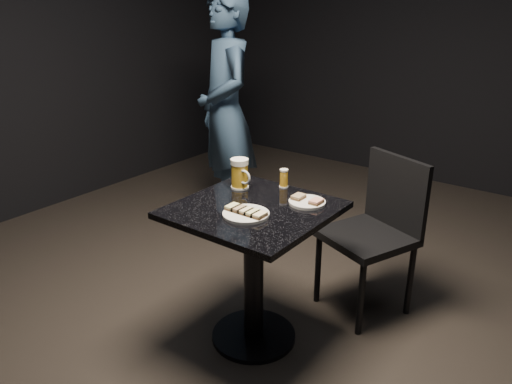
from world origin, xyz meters
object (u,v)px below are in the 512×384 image
at_px(plate_large, 246,214).
at_px(beer_tumbler, 284,178).
at_px(patron, 226,113).
at_px(chair, 377,226).
at_px(plate_small, 307,202).
at_px(beer_mug, 240,174).
at_px(table, 254,252).

bearing_deg(plate_large, beer_tumbler, 99.57).
bearing_deg(patron, chair, 17.29).
relative_size(plate_small, chair, 0.20).
relative_size(plate_large, patron, 0.12).
bearing_deg(beer_mug, patron, 133.52).
bearing_deg(beer_mug, beer_tumbler, 40.78).
bearing_deg(table, patron, 135.14).
height_order(patron, beer_tumbler, patron).
bearing_deg(chair, table, -117.93).
bearing_deg(plate_small, plate_large, -117.04).
bearing_deg(plate_small, chair, 70.24).
bearing_deg(chair, plate_small, -109.76).
xyz_separation_m(plate_small, patron, (-1.23, 0.86, 0.13)).
xyz_separation_m(plate_large, beer_mug, (-0.24, 0.26, 0.07)).
bearing_deg(chair, patron, 164.91).
height_order(plate_large, plate_small, same).
relative_size(beer_mug, beer_tumbler, 1.61).
xyz_separation_m(plate_large, table, (-0.03, 0.10, -0.25)).
height_order(table, beer_mug, beer_mug).
distance_m(beer_mug, chair, 0.83).
bearing_deg(table, plate_small, 46.12).
bearing_deg(beer_mug, plate_large, -47.03).
height_order(patron, chair, patron).
distance_m(plate_small, chair, 0.57).
xyz_separation_m(plate_small, beer_mug, (-0.39, -0.03, 0.07)).
xyz_separation_m(plate_large, plate_small, (0.15, 0.29, 0.00)).
bearing_deg(chair, beer_tumbler, -137.47).
bearing_deg(beer_tumbler, patron, 144.06).
relative_size(patron, table, 2.36).
relative_size(patron, beer_mug, 11.19).
xyz_separation_m(table, beer_mug, (-0.21, 0.16, 0.32)).
height_order(patron, beer_mug, patron).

